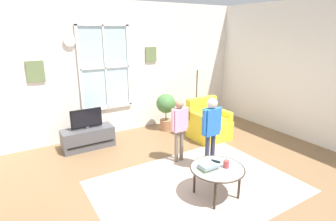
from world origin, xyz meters
The scene contains 15 objects.
ground_plane centered at (0.00, 0.00, -0.01)m, with size 6.90×5.85×0.02m, color brown.
back_wall centered at (-0.01, 2.68, 1.47)m, with size 6.30×0.17×2.94m.
side_wall_right centered at (3.21, 0.00, 1.47)m, with size 0.12×5.25×2.94m.
area_rug centered at (0.05, -0.21, 0.00)m, with size 3.03×2.18×0.01m, color tan.
tv_stand centered at (-0.96, 2.11, 0.21)m, with size 1.02×0.43×0.42m.
television centered at (-0.96, 2.10, 0.63)m, with size 0.61×0.08×0.41m.
armchair centered at (1.47, 1.23, 0.33)m, with size 0.76×0.74×0.87m.
coffee_table centered at (0.15, -0.54, 0.43)m, with size 0.78×0.78×0.46m.
book_stack centered at (0.01, -0.49, 0.49)m, with size 0.26×0.19×0.07m.
cup centered at (0.26, -0.59, 0.51)m, with size 0.09×0.09×0.11m, color #BF3F3F.
remote_near_books centered at (0.24, -0.39, 0.46)m, with size 0.04×0.14×0.02m, color black.
person_pink_shirt centered at (0.29, 0.65, 0.73)m, with size 0.35×0.16×1.17m.
person_blue_shirt centered at (0.57, 0.11, 0.80)m, with size 0.38×0.17×1.28m.
potted_plant_by_window centered at (0.93, 2.15, 0.55)m, with size 0.46×0.46×0.88m.
floor_lamp centered at (1.56, 1.80, 1.42)m, with size 0.32×0.32×1.69m.
Camera 1 is at (-2.22, -3.04, 2.33)m, focal length 28.52 mm.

